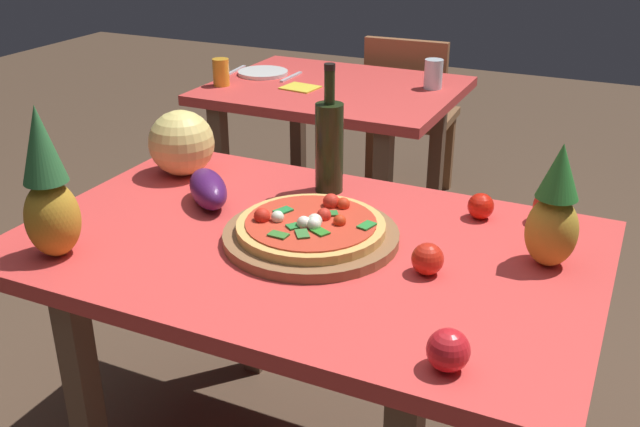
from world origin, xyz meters
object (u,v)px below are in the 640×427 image
Objects in this scene: dining_chair at (409,110)px; eggplant at (208,189)px; pineapple_right at (554,212)px; display_table at (306,272)px; napkin_folded at (300,88)px; bell_pepper at (551,207)px; tomato_by_bottle at (448,350)px; fork_utensil at (236,70)px; wine_bottle at (329,145)px; dinner_plate at (263,73)px; drinking_glass_juice at (221,72)px; pizza_board at (311,236)px; melon at (182,143)px; background_table at (335,111)px; pineapple_left at (48,191)px; tomato_beside_pepper at (481,206)px; tomato_near_board at (428,259)px; knife_utensil at (291,77)px; drinking_glass_water at (433,74)px; pizza at (311,225)px.

dining_chair is 4.25× the size of eggplant.
pineapple_right is at bearing 114.31° from dining_chair.
display_table is 1.40m from napkin_folded.
bell_pepper is 0.69m from tomato_by_bottle.
dining_chair is at bearing 37.71° from fork_utensil.
dining_chair is 4.72× the size of fork_utensil.
pineapple_right is at bearing -16.24° from wine_bottle.
drinking_glass_juice is at bearing -104.68° from dinner_plate.
drinking_glass_juice reaches higher than napkin_folded.
display_table is 1.65m from dinner_plate.
fork_utensil is at bearing 131.36° from wine_bottle.
pizza_board is 1.50m from drinking_glass_juice.
background_table is at bearing 90.64° from melon.
dinner_plate is (-0.37, 0.04, 0.12)m from background_table.
pineapple_left is at bearing -76.33° from dinner_plate.
tomato_beside_pepper is (0.85, 0.06, -0.06)m from melon.
melon reaches higher than tomato_near_board.
pineapple_left is at bearing 85.44° from dining_chair.
bell_pepper is (1.03, -1.00, 0.15)m from background_table.
knife_utensil is (0.28, 0.00, 0.00)m from fork_utensil.
tomato_beside_pepper is 0.30× the size of dinner_plate.
pizza_board is at bearing -24.08° from melon.
pineapple_right reaches higher than bell_pepper.
drinking_glass_water reaches higher than display_table.
pineapple_left is 1.95× the size of knife_utensil.
wine_bottle is (-0.09, 0.30, 0.12)m from pizza_board.
drinking_glass_water is at bearing 95.99° from pizza.
dinner_plate is (-0.90, 1.38, -0.00)m from pizza_board.
background_table is 2.41× the size of pizza_board.
background_table is at bearing 76.29° from dining_chair.
display_table is at bearing -68.64° from background_table.
tomato_by_bottle is 0.55× the size of napkin_folded.
melon is 0.25m from eggplant.
wine_bottle reaches higher than pineapple_right.
dinner_plate is 0.14m from fork_utensil.
napkin_folded is at bearing 17.13° from drinking_glass_juice.
fork_utensil is (-0.95, 1.08, -0.13)m from wine_bottle.
pizza_board is 4.37× the size of bell_pepper.
pineapple_left is 0.43m from eggplant.
pineapple_left is (-0.08, -2.28, 0.41)m from dining_chair.
tomato_near_board is (-0.20, -0.38, -0.01)m from bell_pepper.
dinner_plate is at bearing 150.92° from napkin_folded.
pizza_board is (0.54, -1.34, 0.12)m from background_table.
tomato_beside_pepper is (-0.10, 0.64, -0.01)m from tomato_by_bottle.
melon is 1.12m from tomato_by_bottle.
pizza_board is 0.03m from pizza.
eggplant is 1.41m from drinking_glass_water.
wine_bottle is 5.31× the size of tomato_beside_pepper.
melon reaches higher than fork_utensil.
tomato_near_board is at bearing -5.62° from display_table.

